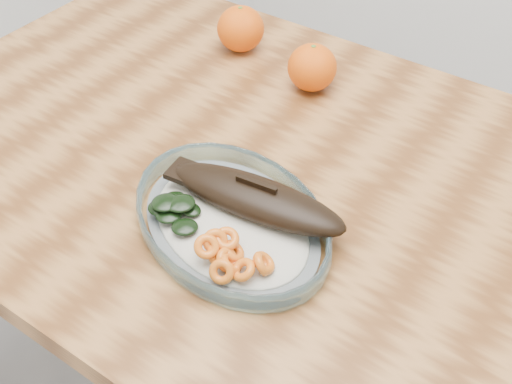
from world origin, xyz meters
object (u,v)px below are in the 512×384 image
at_px(plated_meal, 232,217).
at_px(orange_right, 312,67).
at_px(orange_left, 241,29).
at_px(dining_table, 245,202).

relative_size(plated_meal, orange_right, 8.60).
distance_m(orange_left, orange_right, 0.18).
relative_size(dining_table, orange_left, 13.64).
xyz_separation_m(dining_table, orange_left, (-0.19, 0.25, 0.14)).
distance_m(plated_meal, orange_left, 0.47).
relative_size(dining_table, plated_meal, 1.64).
xyz_separation_m(orange_left, orange_right, (0.18, -0.04, -0.00)).
bearing_deg(plated_meal, orange_right, 123.21).
relative_size(dining_table, orange_right, 14.15).
bearing_deg(orange_left, orange_right, -11.65).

